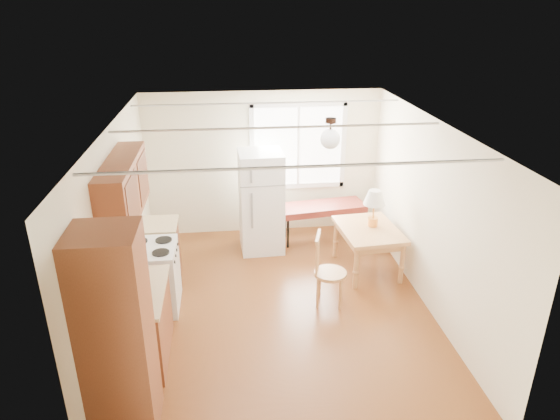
{
  "coord_description": "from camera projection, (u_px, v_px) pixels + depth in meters",
  "views": [
    {
      "loc": [
        -0.64,
        -5.73,
        3.88
      ],
      "look_at": [
        0.08,
        0.66,
        1.15
      ],
      "focal_mm": 32.0,
      "sensor_mm": 36.0,
      "label": 1
    }
  ],
  "objects": [
    {
      "name": "refrigerator",
      "position": [
        261.0,
        202.0,
        8.1
      ],
      "size": [
        0.72,
        0.73,
        1.67
      ],
      "rotation": [
        0.0,
        0.0,
        0.04
      ],
      "color": "white",
      "rests_on": "ground"
    },
    {
      "name": "pendant_light",
      "position": [
        330.0,
        138.0,
        6.38
      ],
      "size": [
        0.26,
        0.26,
        0.4
      ],
      "color": "black",
      "rests_on": "room_shell"
    },
    {
      "name": "kitchen_run",
      "position": [
        137.0,
        285.0,
        5.73
      ],
      "size": [
        0.65,
        3.4,
        2.2
      ],
      "color": "brown",
      "rests_on": "ground"
    },
    {
      "name": "dining_table",
      "position": [
        368.0,
        234.0,
        7.53
      ],
      "size": [
        0.93,
        1.19,
        0.7
      ],
      "rotation": [
        0.0,
        0.0,
        0.08
      ],
      "color": "#B67A46",
      "rests_on": "ground"
    },
    {
      "name": "table_lamp",
      "position": [
        374.0,
        200.0,
        7.41
      ],
      "size": [
        0.33,
        0.33,
        0.57
      ],
      "rotation": [
        0.0,
        0.0,
        -0.21
      ],
      "color": "#D38F43",
      "rests_on": "dining_table"
    },
    {
      "name": "coffee_maker",
      "position": [
        131.0,
        286.0,
        5.38
      ],
      "size": [
        0.17,
        0.22,
        0.32
      ],
      "rotation": [
        0.0,
        0.0,
        -0.05
      ],
      "color": "black",
      "rests_on": "kitchen_run"
    },
    {
      "name": "chair",
      "position": [
        324.0,
        265.0,
        6.7
      ],
      "size": [
        0.48,
        0.48,
        1.01
      ],
      "rotation": [
        0.0,
        0.0,
        -0.28
      ],
      "color": "#B67A46",
      "rests_on": "ground"
    },
    {
      "name": "room_shell",
      "position": [
        279.0,
        223.0,
        6.33
      ],
      "size": [
        4.6,
        5.6,
        2.62
      ],
      "color": "#582B12",
      "rests_on": "ground"
    },
    {
      "name": "bench",
      "position": [
        322.0,
        209.0,
        8.45
      ],
      "size": [
        1.51,
        0.73,
        0.67
      ],
      "rotation": [
        0.0,
        0.0,
        0.14
      ],
      "color": "maroon",
      "rests_on": "ground"
    },
    {
      "name": "kettle",
      "position": [
        138.0,
        265.0,
        5.89
      ],
      "size": [
        0.1,
        0.1,
        0.2
      ],
      "color": "red",
      "rests_on": "kitchen_run"
    },
    {
      "name": "window_unit",
      "position": [
        298.0,
        146.0,
        8.54
      ],
      "size": [
        1.64,
        0.05,
        1.51
      ],
      "color": "white",
      "rests_on": "room_shell"
    }
  ]
}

